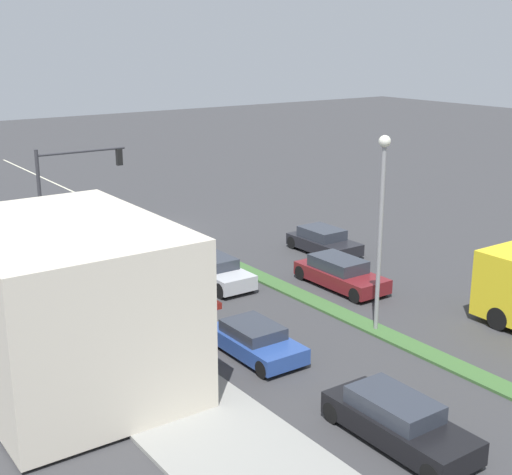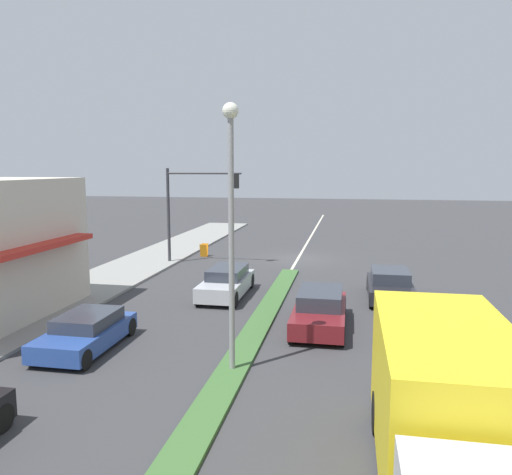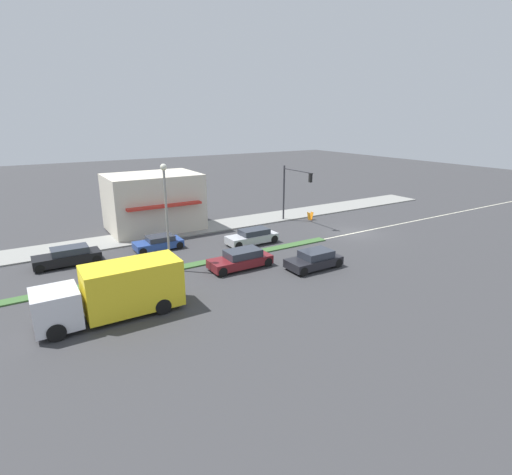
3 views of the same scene
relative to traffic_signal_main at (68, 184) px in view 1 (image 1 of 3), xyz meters
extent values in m
plane|color=#38383A|center=(-6.12, 15.15, -3.90)|extent=(160.00, 160.00, 0.00)
cube|color=gray|center=(2.88, 15.65, -3.84)|extent=(4.00, 73.00, 0.12)
cube|color=beige|center=(-6.12, -2.85, -3.90)|extent=(0.16, 60.00, 0.01)
cube|color=beige|center=(4.95, 12.65, -1.17)|extent=(5.94, 8.37, 5.21)
cube|color=red|center=(1.63, 12.65, -0.98)|extent=(0.70, 6.70, 0.20)
cylinder|color=#333338|center=(1.43, 0.01, -0.98)|extent=(0.18, 0.18, 5.60)
cylinder|color=#333338|center=(-0.82, 0.01, 1.52)|extent=(4.50, 0.12, 0.12)
cube|color=black|center=(-2.77, 0.01, 1.07)|extent=(0.28, 0.24, 0.84)
sphere|color=red|center=(-2.77, -0.12, 1.34)|extent=(0.18, 0.18, 0.18)
sphere|color=gold|center=(-2.77, -0.12, 1.07)|extent=(0.18, 0.18, 0.18)
sphere|color=green|center=(-2.77, -0.12, 0.80)|extent=(0.18, 0.18, 0.18)
cylinder|color=gray|center=(-6.12, 15.21, -0.30)|extent=(0.16, 0.16, 7.00)
sphere|color=silver|center=(-6.12, 15.21, 3.35)|extent=(0.44, 0.44, 0.44)
cylinder|color=#282D42|center=(2.97, 9.06, -3.36)|extent=(0.26, 0.26, 0.84)
cylinder|color=#333338|center=(2.97, 9.06, -2.64)|extent=(0.34, 0.34, 0.59)
sphere|color=tan|center=(2.97, 9.06, -2.23)|extent=(0.22, 0.22, 0.22)
cube|color=orange|center=(-0.03, -2.58, -3.47)|extent=(0.45, 0.21, 0.84)
cube|color=orange|center=(-0.03, -2.26, -3.47)|extent=(0.45, 0.21, 0.84)
cylinder|color=black|center=(-10.04, 17.83, -3.45)|extent=(0.28, 0.90, 0.90)
cube|color=#284793|center=(-1.12, 14.38, -3.45)|extent=(1.80, 3.83, 0.56)
cube|color=#2D333D|center=(-1.12, 14.19, -2.97)|extent=(1.53, 2.11, 0.41)
cylinder|color=black|center=(-1.92, 15.90, -3.60)|extent=(0.22, 0.61, 0.61)
cylinder|color=black|center=(-0.33, 15.90, -3.60)|extent=(0.22, 0.61, 0.61)
cylinder|color=black|center=(-1.92, 12.86, -3.60)|extent=(0.22, 0.61, 0.61)
cylinder|color=black|center=(-0.33, 12.86, -3.60)|extent=(0.22, 0.61, 0.61)
cube|color=maroon|center=(-8.32, 10.75, -3.41)|extent=(1.82, 4.55, 0.61)
cube|color=#2D333D|center=(-8.32, 10.53, -2.84)|extent=(1.55, 2.50, 0.53)
cylinder|color=black|center=(-9.13, 12.59, -3.56)|extent=(0.22, 0.67, 0.67)
cylinder|color=black|center=(-7.52, 12.59, -3.56)|extent=(0.22, 0.67, 0.67)
cylinder|color=black|center=(-9.13, 8.92, -3.56)|extent=(0.22, 0.67, 0.67)
cylinder|color=black|center=(-7.52, 8.92, -3.56)|extent=(0.22, 0.67, 0.67)
cube|color=black|center=(-11.12, 6.30, -3.42)|extent=(1.87, 4.04, 0.59)
cube|color=#2D333D|center=(-11.12, 6.10, -2.87)|extent=(1.59, 2.22, 0.52)
cylinder|color=black|center=(-11.96, 7.89, -3.57)|extent=(0.22, 0.66, 0.66)
cylinder|color=black|center=(-10.29, 7.89, -3.57)|extent=(0.22, 0.66, 0.66)
cylinder|color=black|center=(-11.96, 4.71, -3.57)|extent=(0.22, 0.66, 0.66)
cylinder|color=black|center=(-10.29, 4.71, -3.57)|extent=(0.22, 0.66, 0.66)
cube|color=black|center=(-1.12, 21.22, -3.40)|extent=(1.75, 4.57, 0.66)
cube|color=#2D333D|center=(-1.12, 20.99, -2.82)|extent=(1.49, 2.51, 0.49)
cylinder|color=black|center=(-1.90, 23.10, -3.58)|extent=(0.22, 0.63, 0.63)
cylinder|color=black|center=(-0.35, 23.10, -3.58)|extent=(0.22, 0.63, 0.63)
cylinder|color=black|center=(-1.90, 19.34, -3.58)|extent=(0.22, 0.63, 0.63)
cylinder|color=black|center=(-0.35, 19.34, -3.58)|extent=(0.22, 0.63, 0.63)
cube|color=#B7BABF|center=(-3.92, 7.11, -3.39)|extent=(1.73, 4.42, 0.64)
cube|color=#2D333D|center=(-3.92, 6.89, -2.84)|extent=(1.47, 2.43, 0.46)
cylinder|color=black|center=(-4.69, 8.87, -3.55)|extent=(0.22, 0.69, 0.69)
cylinder|color=black|center=(-3.16, 8.87, -3.55)|extent=(0.22, 0.69, 0.69)
cylinder|color=black|center=(-4.69, 5.35, -3.55)|extent=(0.22, 0.69, 0.69)
cylinder|color=black|center=(-3.16, 5.35, -3.55)|extent=(0.22, 0.69, 0.69)
camera|label=1|loc=(12.13, 33.20, 6.92)|focal=50.00mm
camera|label=2|loc=(-9.31, 28.38, 1.86)|focal=35.00mm
camera|label=3|loc=(-31.77, 23.92, 6.47)|focal=28.00mm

